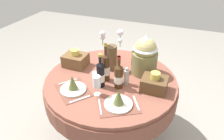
# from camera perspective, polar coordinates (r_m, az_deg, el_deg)

# --- Properties ---
(ground) EXTENTS (8.00, 8.00, 0.00)m
(ground) POSITION_cam_1_polar(r_m,az_deg,el_deg) (2.60, -0.27, -16.65)
(ground) COLOR #9E998E
(dining_table) EXTENTS (1.34, 1.34, 0.78)m
(dining_table) POSITION_cam_1_polar(r_m,az_deg,el_deg) (2.17, -0.31, -5.54)
(dining_table) COLOR brown
(dining_table) RESTS_ON ground
(place_setting_left) EXTENTS (0.43, 0.42, 0.16)m
(place_setting_left) POSITION_cam_1_polar(r_m,az_deg,el_deg) (1.93, -10.70, -4.39)
(place_setting_left) COLOR brown
(place_setting_left) RESTS_ON dining_table
(place_setting_right) EXTENTS (0.42, 0.40, 0.16)m
(place_setting_right) POSITION_cam_1_polar(r_m,az_deg,el_deg) (1.74, 1.78, -8.48)
(place_setting_right) COLOR brown
(place_setting_right) RESTS_ON dining_table
(flower_vase) EXTENTS (0.23, 0.14, 0.44)m
(flower_vase) POSITION_cam_1_polar(r_m,az_deg,el_deg) (2.16, -0.18, 4.47)
(flower_vase) COLOR brown
(flower_vase) RESTS_ON dining_table
(wine_bottle_left) EXTENTS (0.08, 0.08, 0.34)m
(wine_bottle_left) POSITION_cam_1_polar(r_m,az_deg,el_deg) (1.91, -3.16, -1.17)
(wine_bottle_left) COLOR black
(wine_bottle_left) RESTS_ON dining_table
(wine_bottle_centre) EXTENTS (0.08, 0.08, 0.39)m
(wine_bottle_centre) POSITION_cam_1_polar(r_m,az_deg,el_deg) (1.99, -1.70, 0.85)
(wine_bottle_centre) COLOR #422814
(wine_bottle_centre) RESTS_ON dining_table
(wine_bottle_right) EXTENTS (0.08, 0.08, 0.33)m
(wine_bottle_right) POSITION_cam_1_polar(r_m,az_deg,el_deg) (1.90, 1.82, -1.64)
(wine_bottle_right) COLOR #422814
(wine_bottle_right) RESTS_ON dining_table
(wine_glass_left) EXTENTS (0.07, 0.07, 0.19)m
(wine_glass_left) POSITION_cam_1_polar(r_m,az_deg,el_deg) (1.80, -4.24, -3.30)
(wine_glass_left) COLOR silver
(wine_glass_left) RESTS_ON dining_table
(tumbler_near_right) EXTENTS (0.07, 0.07, 0.09)m
(tumbler_near_right) POSITION_cam_1_polar(r_m,az_deg,el_deg) (2.04, -4.46, -1.83)
(tumbler_near_right) COLOR silver
(tumbler_near_right) RESTS_ON dining_table
(pepper_mill) EXTENTS (0.05, 0.05, 0.18)m
(pepper_mill) POSITION_cam_1_polar(r_m,az_deg,el_deg) (1.97, 4.01, -1.78)
(pepper_mill) COLOR #B7B2AD
(pepper_mill) RESTS_ON dining_table
(gift_tub_back_right) EXTENTS (0.26, 0.26, 0.42)m
(gift_tub_back_right) POSITION_cam_1_polar(r_m,az_deg,el_deg) (2.10, 9.06, 4.51)
(gift_tub_back_right) COLOR olive
(gift_tub_back_right) RESTS_ON dining_table
(woven_basket_side_left) EXTENTS (0.25, 0.21, 0.19)m
(woven_basket_side_left) POSITION_cam_1_polar(r_m,az_deg,el_deg) (2.31, -9.99, 2.84)
(woven_basket_side_left) COLOR brown
(woven_basket_side_left) RESTS_ON dining_table
(woven_basket_side_right) EXTENTS (0.23, 0.19, 0.18)m
(woven_basket_side_right) POSITION_cam_1_polar(r_m,az_deg,el_deg) (1.94, 11.55, -3.62)
(woven_basket_side_right) COLOR brown
(woven_basket_side_right) RESTS_ON dining_table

